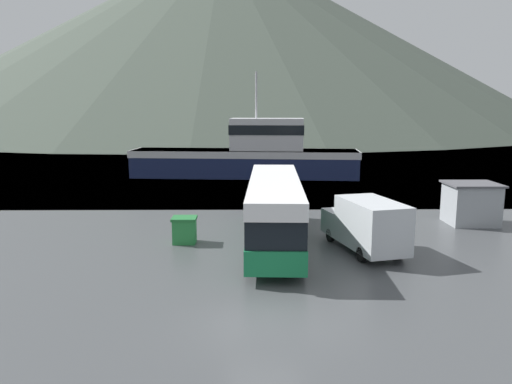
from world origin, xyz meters
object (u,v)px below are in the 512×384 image
delivery_van (366,224)px  small_boat (272,167)px  storage_bin (185,230)px  fishing_boat (249,155)px  tour_bus (275,208)px  dock_kiosk (471,203)px

delivery_van → small_boat: (-3.29, 30.00, -0.88)m
delivery_van → storage_bin: (-9.13, 1.66, -0.68)m
fishing_boat → storage_bin: fishing_boat is taller
fishing_boat → storage_bin: 24.91m
tour_bus → dock_kiosk: bearing=22.1°
dock_kiosk → storage_bin: bearing=-166.4°
dock_kiosk → small_boat: size_ratio=0.56×
fishing_boat → storage_bin: (-3.37, -24.64, -1.47)m
dock_kiosk → fishing_boat: bearing=123.2°
tour_bus → dock_kiosk: size_ratio=4.25×
tour_bus → fishing_boat: (-1.32, 24.92, 0.26)m
tour_bus → fishing_boat: bearing=95.3°
storage_bin → small_boat: storage_bin is taller
storage_bin → delivery_van: bearing=-10.3°
tour_bus → dock_kiosk: (12.14, 4.37, -0.64)m
storage_bin → dock_kiosk: size_ratio=0.45×
storage_bin → small_boat: 28.94m
dock_kiosk → tour_bus: bearing=-160.2°
storage_bin → dock_kiosk: 17.33m
delivery_van → fishing_boat: bearing=88.1°
tour_bus → delivery_van: tour_bus is taller
tour_bus → small_boat: size_ratio=2.38×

